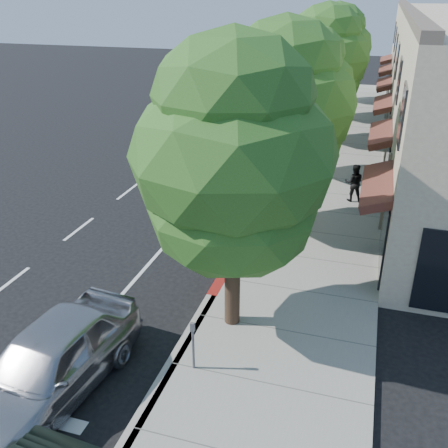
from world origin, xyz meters
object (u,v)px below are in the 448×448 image
at_px(cyclist, 224,222).
at_px(near_car_a, 49,363).
at_px(bicycle, 214,249).
at_px(street_tree_2, 308,86).
at_px(silver_suv, 240,183).
at_px(street_tree_4, 335,49).
at_px(dark_suv_far, 315,98).
at_px(street_tree_5, 343,45).
at_px(street_tree_3, 325,60).
at_px(white_pickup, 292,128).
at_px(street_tree_0, 233,161).
at_px(pedestrian, 354,183).
at_px(dark_sedan, 287,141).
at_px(street_tree_1, 283,108).

distance_m(cyclist, near_car_a, 8.15).
xyz_separation_m(bicycle, near_car_a, (-1.61, -6.51, 0.33)).
height_order(street_tree_2, silver_suv, street_tree_2).
height_order(street_tree_2, bicycle, street_tree_2).
bearing_deg(near_car_a, cyclist, 85.60).
bearing_deg(bicycle, street_tree_4, 18.43).
height_order(bicycle, dark_suv_far, dark_suv_far).
height_order(street_tree_2, street_tree_5, street_tree_5).
height_order(cyclist, silver_suv, silver_suv).
distance_m(street_tree_3, near_car_a, 22.05).
bearing_deg(white_pickup, street_tree_0, -80.78).
bearing_deg(street_tree_5, pedestrian, -83.12).
height_order(street_tree_5, dark_sedan, street_tree_5).
xyz_separation_m(street_tree_4, dark_sedan, (-1.40, -8.47, -3.89)).
bearing_deg(near_car_a, street_tree_0, 54.67).
bearing_deg(cyclist, dark_sedan, -16.69).
height_order(silver_suv, pedestrian, pedestrian).
relative_size(street_tree_1, silver_suv, 1.30).
xyz_separation_m(street_tree_2, silver_suv, (-2.06, -3.58, -3.46)).
bearing_deg(dark_suv_far, white_pickup, -96.04).
bearing_deg(bicycle, street_tree_3, 16.82).
distance_m(street_tree_5, dark_sedan, 14.97).
height_order(street_tree_3, white_pickup, street_tree_3).
xyz_separation_m(cyclist, near_car_a, (-1.50, -8.01, 0.05)).
bearing_deg(street_tree_1, street_tree_5, 90.00).
height_order(street_tree_0, street_tree_4, street_tree_0).
height_order(silver_suv, white_pickup, white_pickup).
bearing_deg(dark_sedan, near_car_a, -101.92).
height_order(silver_suv, dark_suv_far, dark_suv_far).
xyz_separation_m(street_tree_5, silver_suv, (-2.06, -21.58, -3.48)).
bearing_deg(street_tree_0, street_tree_3, 90.00).
bearing_deg(dark_suv_far, street_tree_1, -91.26).
distance_m(street_tree_0, near_car_a, 5.99).
bearing_deg(street_tree_3, street_tree_5, 90.00).
height_order(street_tree_0, street_tree_2, street_tree_0).
bearing_deg(white_pickup, street_tree_5, 87.07).
relative_size(street_tree_0, cyclist, 4.72).
bearing_deg(pedestrian, street_tree_2, -52.92).
xyz_separation_m(street_tree_0, dark_sedan, (-1.40, 15.53, -3.90)).
height_order(street_tree_4, dark_suv_far, street_tree_4).
bearing_deg(dark_suv_far, street_tree_0, -92.13).
height_order(street_tree_0, street_tree_1, street_tree_0).
distance_m(bicycle, silver_suv, 5.45).
height_order(street_tree_2, dark_sedan, street_tree_2).
bearing_deg(dark_sedan, street_tree_4, 73.80).
bearing_deg(white_pickup, street_tree_2, -70.88).
bearing_deg(street_tree_4, street_tree_1, -90.00).
bearing_deg(street_tree_1, white_pickup, 97.43).
bearing_deg(near_car_a, street_tree_3, 88.00).
xyz_separation_m(dark_suv_far, near_car_a, (-1.70, -30.18, -0.03)).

